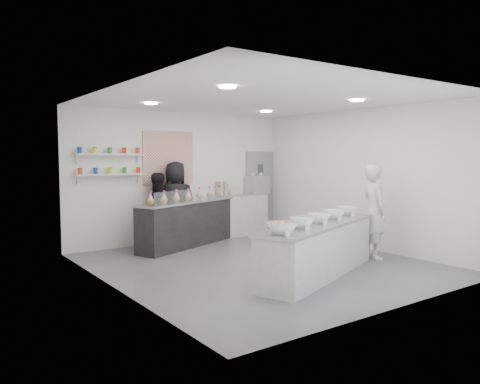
% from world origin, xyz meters
% --- Properties ---
extents(floor, '(6.00, 6.00, 0.00)m').
position_xyz_m(floor, '(0.00, 0.00, 0.00)').
color(floor, '#515156').
rests_on(floor, ground).
extents(ceiling, '(6.00, 6.00, 0.00)m').
position_xyz_m(ceiling, '(0.00, 0.00, 3.00)').
color(ceiling, white).
rests_on(ceiling, floor).
extents(back_wall, '(5.50, 0.00, 5.50)m').
position_xyz_m(back_wall, '(0.00, 3.00, 1.50)').
color(back_wall, white).
rests_on(back_wall, floor).
extents(left_wall, '(0.00, 6.00, 6.00)m').
position_xyz_m(left_wall, '(-2.75, 0.00, 1.50)').
color(left_wall, white).
rests_on(left_wall, floor).
extents(right_wall, '(0.00, 6.00, 6.00)m').
position_xyz_m(right_wall, '(2.75, 0.00, 1.50)').
color(right_wall, white).
rests_on(right_wall, floor).
extents(back_door, '(0.88, 0.04, 2.10)m').
position_xyz_m(back_door, '(2.30, 2.97, 1.05)').
color(back_door, gray).
rests_on(back_door, floor).
extents(pattern_panel, '(1.25, 0.03, 1.20)m').
position_xyz_m(pattern_panel, '(-0.35, 2.98, 1.95)').
color(pattern_panel, '#BC4B36').
rests_on(pattern_panel, back_wall).
extents(jar_shelf_lower, '(1.45, 0.22, 0.04)m').
position_xyz_m(jar_shelf_lower, '(-1.75, 2.90, 1.60)').
color(jar_shelf_lower, silver).
rests_on(jar_shelf_lower, back_wall).
extents(jar_shelf_upper, '(1.45, 0.22, 0.04)m').
position_xyz_m(jar_shelf_upper, '(-1.75, 2.90, 2.02)').
color(jar_shelf_upper, silver).
rests_on(jar_shelf_upper, back_wall).
extents(preserve_jars, '(1.45, 0.10, 0.56)m').
position_xyz_m(preserve_jars, '(-1.75, 2.88, 1.88)').
color(preserve_jars, '#FD3C1B').
rests_on(preserve_jars, jar_shelf_lower).
extents(downlight_0, '(0.24, 0.24, 0.02)m').
position_xyz_m(downlight_0, '(-1.40, -1.00, 2.98)').
color(downlight_0, white).
rests_on(downlight_0, ceiling).
extents(downlight_1, '(0.24, 0.24, 0.02)m').
position_xyz_m(downlight_1, '(1.40, -1.00, 2.98)').
color(downlight_1, white).
rests_on(downlight_1, ceiling).
extents(downlight_2, '(0.24, 0.24, 0.02)m').
position_xyz_m(downlight_2, '(-1.40, 1.60, 2.98)').
color(downlight_2, white).
rests_on(downlight_2, ceiling).
extents(downlight_3, '(0.24, 0.24, 0.02)m').
position_xyz_m(downlight_3, '(1.40, 1.60, 2.98)').
color(downlight_3, white).
rests_on(downlight_3, ceiling).
extents(prep_counter, '(3.29, 1.85, 0.88)m').
position_xyz_m(prep_counter, '(0.30, -1.19, 0.44)').
color(prep_counter, '#AFAFAA').
rests_on(prep_counter, floor).
extents(back_bar, '(3.24, 1.79, 1.01)m').
position_xyz_m(back_bar, '(-0.01, 2.42, 0.51)').
color(back_bar, black).
rests_on(back_bar, floor).
extents(sneeze_guard, '(2.98, 1.24, 0.28)m').
position_xyz_m(sneeze_guard, '(0.10, 2.15, 1.15)').
color(sneeze_guard, white).
rests_on(sneeze_guard, back_bar).
extents(espresso_ledge, '(1.41, 0.45, 1.04)m').
position_xyz_m(espresso_ledge, '(1.55, 2.78, 0.52)').
color(espresso_ledge, '#AFAFAA').
rests_on(espresso_ledge, floor).
extents(espresso_machine, '(0.55, 0.38, 0.42)m').
position_xyz_m(espresso_machine, '(2.06, 2.78, 1.25)').
color(espresso_machine, '#93969E').
rests_on(espresso_machine, espresso_ledge).
extents(cup_stacks, '(0.24, 0.24, 0.33)m').
position_xyz_m(cup_stacks, '(1.00, 2.78, 1.21)').
color(cup_stacks, beige).
rests_on(cup_stacks, espresso_ledge).
extents(prep_bowls, '(2.99, 1.56, 0.16)m').
position_xyz_m(prep_bowls, '(0.30, -1.19, 0.97)').
color(prep_bowls, white).
rests_on(prep_bowls, prep_counter).
extents(label_cards, '(2.66, 0.04, 0.07)m').
position_xyz_m(label_cards, '(0.11, -1.68, 0.92)').
color(label_cards, white).
rests_on(label_cards, prep_counter).
extents(cookie_bags, '(2.78, 1.25, 0.26)m').
position_xyz_m(cookie_bags, '(-0.01, 2.42, 1.14)').
color(cookie_bags, '#FF77C8').
rests_on(cookie_bags, back_bar).
extents(woman_prep, '(0.67, 0.79, 1.83)m').
position_xyz_m(woman_prep, '(2.11, -0.88, 0.92)').
color(woman_prep, silver).
rests_on(woman_prep, floor).
extents(staff_left, '(0.83, 0.67, 1.62)m').
position_xyz_m(staff_left, '(-0.81, 2.67, 0.81)').
color(staff_left, black).
rests_on(staff_left, floor).
extents(staff_right, '(1.07, 0.88, 1.88)m').
position_xyz_m(staff_right, '(-0.33, 2.67, 0.94)').
color(staff_right, black).
rests_on(staff_right, floor).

